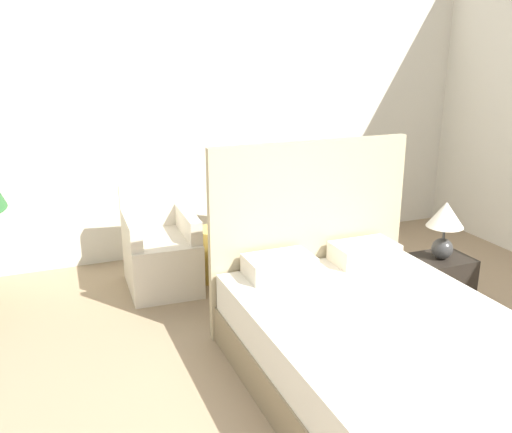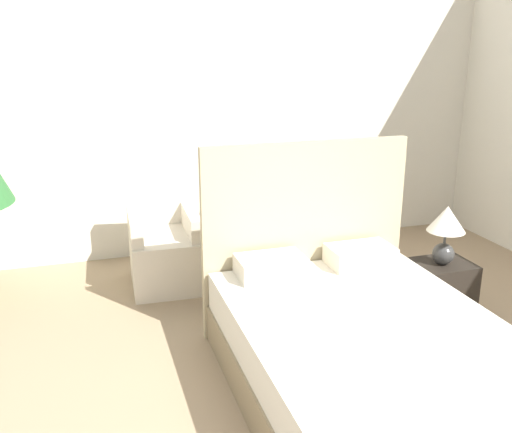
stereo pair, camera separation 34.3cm
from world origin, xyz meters
name	(u,v)px [view 1 (the left image)]	position (x,y,z in m)	size (l,w,h in m)	color
wall_back	(203,107)	(0.00, 4.10, 1.45)	(10.00, 0.06, 2.90)	silver
bed	(377,343)	(0.24, 1.32, 0.30)	(1.55, 2.06, 1.40)	#8C7A5B
armchair_near_window_left	(161,255)	(-0.65, 3.31, 0.29)	(0.61, 0.74, 0.86)	beige
armchair_near_window_right	(261,241)	(0.28, 3.31, 0.29)	(0.68, 0.79, 0.86)	beige
nightstand	(439,285)	(1.27, 2.01, 0.23)	(0.44, 0.36, 0.47)	black
table_lamp	(445,222)	(1.25, 1.99, 0.76)	(0.28, 0.28, 0.45)	#333333
side_table	(213,254)	(-0.18, 3.29, 0.24)	(0.31, 0.31, 0.48)	gold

